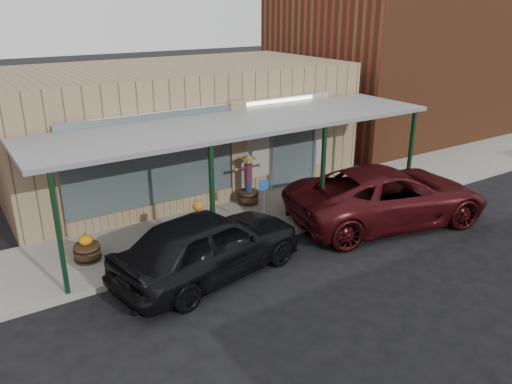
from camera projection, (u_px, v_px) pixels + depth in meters
ground at (320, 272)px, 12.29m from camera, size 120.00×120.00×0.00m
sidewalk at (243, 219)px, 15.08m from camera, size 40.00×3.20×0.15m
storefront at (176, 125)px, 17.95m from camera, size 12.00×6.25×4.20m
awning at (243, 124)px, 14.02m from camera, size 12.00×3.00×3.04m
block_buildings_near at (211, 71)px, 19.19m from camera, size 61.00×8.00×8.00m
barrel_scarecrow at (248, 187)px, 15.91m from camera, size 1.00×0.69×1.65m
barrel_pumpkin at (87, 250)px, 12.45m from camera, size 0.67×0.67×0.75m
handicap_sign at (264, 197)px, 14.08m from camera, size 0.30×0.04×1.43m
parked_sedan at (209, 244)px, 11.86m from camera, size 5.15×2.85×1.66m
car_maroon at (388, 195)px, 14.84m from camera, size 6.54×4.03×1.69m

